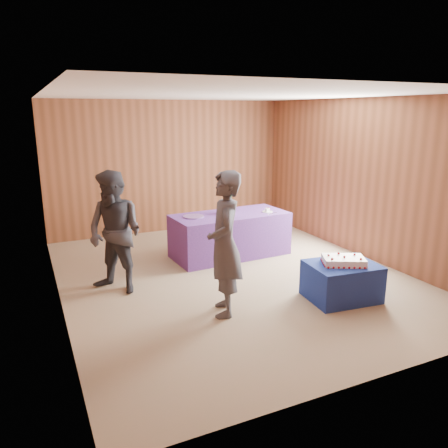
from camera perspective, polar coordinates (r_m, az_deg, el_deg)
ground at (r=6.82m, az=1.06°, el=-6.76°), size 6.00×6.00×0.00m
room_shell at (r=6.39m, az=1.13°, el=8.49°), size 5.04×6.04×2.72m
cake_table at (r=6.15m, az=15.11°, el=-7.23°), size 0.97×0.79×0.50m
serving_table at (r=7.65m, az=0.79°, el=-1.41°), size 2.05×1.01×0.75m
sheet_cake at (r=6.03m, az=15.36°, el=-4.63°), size 0.67×0.59×0.13m
vase at (r=7.56m, az=0.69°, el=2.23°), size 0.23×0.23×0.23m
flower_spray at (r=7.50m, az=0.70°, el=4.25°), size 0.24×0.24×0.18m
platter at (r=7.34m, az=-3.98°, el=0.98°), size 0.47×0.47×0.02m
plate at (r=7.73m, az=5.69°, el=1.61°), size 0.24×0.24×0.01m
cake_slice at (r=7.72m, az=5.70°, el=1.87°), size 0.07×0.06×0.08m
knife at (r=7.63m, az=6.33°, el=1.39°), size 0.25×0.11×0.00m
guest_left at (r=5.32m, az=0.08°, el=-2.67°), size 0.63×0.76×1.80m
guest_right at (r=6.17m, az=-14.03°, el=-1.13°), size 1.03×1.06×1.71m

